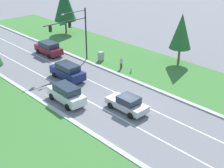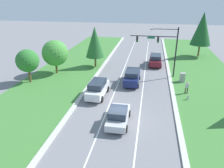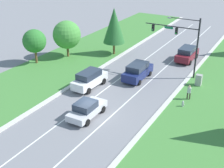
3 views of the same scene
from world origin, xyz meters
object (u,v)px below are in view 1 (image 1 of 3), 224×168
pedestrian (121,62)px  conifer_far_right_tree (181,31)px  burgundy_suv (49,48)px  silver_sedan (127,103)px  conifer_near_right_tree (64,3)px  fire_hydrant (131,70)px  utility_cabinet (101,57)px  traffic_signal_mast (74,29)px  white_suv (66,94)px  navy_suv (68,71)px

pedestrian → conifer_far_right_tree: 9.16m
burgundy_suv → pedestrian: 12.32m
silver_sedan → conifer_far_right_tree: size_ratio=0.65×
silver_sedan → conifer_near_right_tree: (12.36, 27.57, 4.78)m
fire_hydrant → utility_cabinet: bearing=90.4°
pedestrian → conifer_far_right_tree: conifer_far_right_tree is taller
utility_cabinet → conifer_far_right_tree: bearing=-48.8°
silver_sedan → fire_hydrant: (7.52, 6.53, -0.49)m
traffic_signal_mast → utility_cabinet: bearing=-31.1°
white_suv → conifer_far_right_tree: size_ratio=0.71×
utility_cabinet → white_suv: bearing=-148.5°
burgundy_suv → pedestrian: (3.87, -11.70, -0.07)m
white_suv → fire_hydrant: white_suv is taller
white_suv → conifer_near_right_tree: size_ratio=0.57×
traffic_signal_mast → navy_suv: size_ratio=1.48×
navy_suv → fire_hydrant: size_ratio=7.25×
white_suv → conifer_near_right_tree: 27.34m
burgundy_suv → fire_hydrant: bearing=-73.7°
white_suv → fire_hydrant: size_ratio=7.23×
conifer_near_right_tree → burgundy_suv: bearing=-139.2°
traffic_signal_mast → silver_sedan: traffic_signal_mast is taller
utility_cabinet → pedestrian: pedestrian is taller
white_suv → pedestrian: white_suv is taller
utility_cabinet → conifer_far_right_tree: 11.72m
navy_suv → burgundy_suv: bearing=70.4°
navy_suv → conifer_far_right_tree: conifer_far_right_tree is taller
silver_sedan → utility_cabinet: (7.48, 12.43, -0.14)m
fire_hydrant → navy_suv: bearing=149.6°
navy_suv → silver_sedan: navy_suv is taller
traffic_signal_mast → pedestrian: bearing=-62.1°
navy_suv → burgundy_suv: size_ratio=1.02×
conifer_far_right_tree → burgundy_suv: bearing=124.8°
conifer_near_right_tree → utility_cabinet: bearing=-107.9°
pedestrian → conifer_near_right_tree: bearing=-111.6°
traffic_signal_mast → fire_hydrant: 9.56m
navy_suv → fire_hydrant: bearing=-30.4°
navy_suv → conifer_near_right_tree: conifer_near_right_tree is taller
conifer_near_right_tree → pedestrian: bearing=-104.1°
traffic_signal_mast → fire_hydrant: traffic_signal_mast is taller
traffic_signal_mast → pedestrian: (3.13, -5.91, -4.07)m
pedestrian → conifer_near_right_tree: conifer_near_right_tree is taller
traffic_signal_mast → burgundy_suv: (-0.75, 5.78, -4.00)m
navy_suv → white_suv: (-3.81, -4.99, 0.03)m
navy_suv → utility_cabinet: 7.33m
pedestrian → conifer_near_right_tree: (4.82, 19.20, 4.68)m
pedestrian → fire_hydrant: 1.93m
traffic_signal_mast → white_suv: size_ratio=1.49×
white_suv → conifer_near_right_tree: bearing=56.3°
white_suv → utility_cabinet: bearing=33.6°
white_suv → silver_sedan: size_ratio=1.09×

